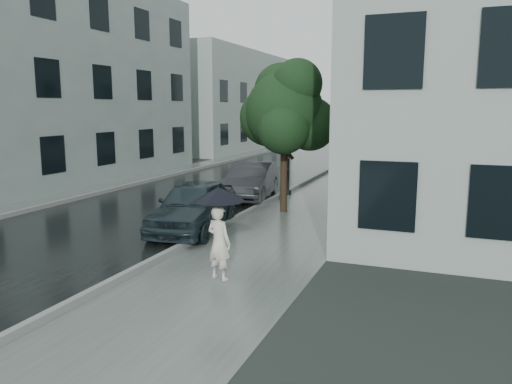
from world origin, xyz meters
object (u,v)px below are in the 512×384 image
at_px(car_near, 194,206).
at_px(car_far, 251,181).
at_px(pedestrian, 219,243).
at_px(lamp_post, 285,127).
at_px(street_tree, 285,110).

distance_m(car_near, car_far, 5.28).
height_order(pedestrian, car_near, pedestrian).
relative_size(lamp_post, car_near, 1.13).
distance_m(street_tree, car_near, 4.65).
bearing_deg(car_near, pedestrian, -63.38).
bearing_deg(street_tree, car_near, -114.79).
distance_m(street_tree, car_far, 3.76).
height_order(pedestrian, street_tree, street_tree).
distance_m(pedestrian, car_far, 9.19).
xyz_separation_m(lamp_post, car_near, (-0.59, -6.59, -2.00)).
bearing_deg(car_far, car_near, -95.27).
xyz_separation_m(pedestrian, lamp_post, (-1.84, 10.09, 1.94)).
distance_m(pedestrian, lamp_post, 10.44).
bearing_deg(street_tree, car_far, 136.71).
distance_m(pedestrian, car_near, 4.26).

